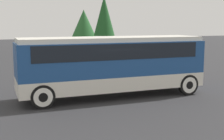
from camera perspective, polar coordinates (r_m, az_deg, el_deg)
ground_plane at (r=16.02m, az=0.00°, el=-4.82°), size 120.00×120.00×0.00m
tour_bus at (r=15.73m, az=0.32°, el=1.68°), size 9.38×2.53×3.02m
parked_car_near at (r=21.95m, az=6.67°, el=0.50°), size 4.30×1.83×1.28m
parked_car_mid at (r=22.69m, az=-3.98°, el=0.91°), size 4.01×1.87×1.38m
tree_left at (r=43.23m, az=-5.19°, el=8.39°), size 3.45×3.45×5.50m
tree_right at (r=39.58m, az=-1.45°, el=9.85°), size 2.64×2.64×7.06m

